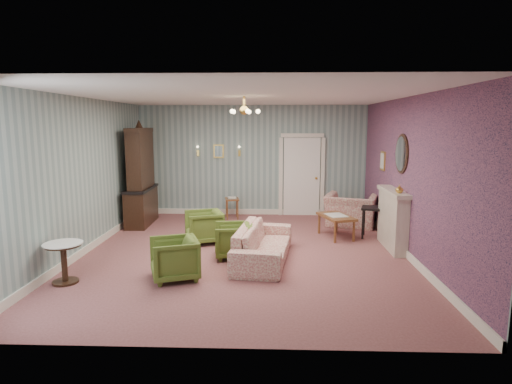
{
  "coord_description": "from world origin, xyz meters",
  "views": [
    {
      "loc": [
        0.5,
        -7.78,
        2.4
      ],
      "look_at": [
        0.2,
        0.4,
        1.1
      ],
      "focal_mm": 29.88,
      "sensor_mm": 36.0,
      "label": 1
    }
  ],
  "objects_px": {
    "side_table_black": "(372,222)",
    "olive_chair_a": "(174,257)",
    "sofa_chintz": "(263,237)",
    "pedestal_table": "(64,263)",
    "olive_chair_b": "(234,239)",
    "wingback_chair": "(351,205)",
    "fireplace": "(393,219)",
    "olive_chair_c": "(204,225)",
    "dresser": "(140,174)",
    "coffee_table": "(336,226)"
  },
  "relations": [
    {
      "from": "side_table_black",
      "to": "olive_chair_a",
      "type": "bearing_deg",
      "value": -144.74
    },
    {
      "from": "sofa_chintz",
      "to": "pedestal_table",
      "type": "xyz_separation_m",
      "value": [
        -3.01,
        -1.22,
        -0.1
      ]
    },
    {
      "from": "olive_chair_b",
      "to": "wingback_chair",
      "type": "xyz_separation_m",
      "value": [
        2.58,
        2.52,
        0.16
      ]
    },
    {
      "from": "fireplace",
      "to": "olive_chair_c",
      "type": "bearing_deg",
      "value": 175.88
    },
    {
      "from": "olive_chair_c",
      "to": "dresser",
      "type": "xyz_separation_m",
      "value": [
        -1.78,
        1.6,
        0.87
      ]
    },
    {
      "from": "olive_chair_a",
      "to": "olive_chair_c",
      "type": "relative_size",
      "value": 0.99
    },
    {
      "from": "fireplace",
      "to": "coffee_table",
      "type": "xyz_separation_m",
      "value": [
        -0.97,
        0.77,
        -0.34
      ]
    },
    {
      "from": "olive_chair_a",
      "to": "coffee_table",
      "type": "xyz_separation_m",
      "value": [
        2.9,
        2.6,
        -0.12
      ]
    },
    {
      "from": "sofa_chintz",
      "to": "side_table_black",
      "type": "height_order",
      "value": "sofa_chintz"
    },
    {
      "from": "olive_chair_c",
      "to": "side_table_black",
      "type": "bearing_deg",
      "value": 79.15
    },
    {
      "from": "sofa_chintz",
      "to": "olive_chair_a",
      "type": "bearing_deg",
      "value": 132.85
    },
    {
      "from": "wingback_chair",
      "to": "side_table_black",
      "type": "bearing_deg",
      "value": 121.47
    },
    {
      "from": "sofa_chintz",
      "to": "side_table_black",
      "type": "bearing_deg",
      "value": -47.85
    },
    {
      "from": "fireplace",
      "to": "sofa_chintz",
      "type": "bearing_deg",
      "value": -161.44
    },
    {
      "from": "wingback_chair",
      "to": "coffee_table",
      "type": "xyz_separation_m",
      "value": [
        -0.51,
        -1.07,
        -0.27
      ]
    },
    {
      "from": "dresser",
      "to": "wingback_chair",
      "type": "bearing_deg",
      "value": -2.19
    },
    {
      "from": "fireplace",
      "to": "dresser",
      "type": "bearing_deg",
      "value": 161.26
    },
    {
      "from": "pedestal_table",
      "to": "olive_chair_a",
      "type": "bearing_deg",
      "value": 8.09
    },
    {
      "from": "olive_chair_a",
      "to": "fireplace",
      "type": "distance_m",
      "value": 4.29
    },
    {
      "from": "olive_chair_c",
      "to": "wingback_chair",
      "type": "height_order",
      "value": "wingback_chair"
    },
    {
      "from": "fireplace",
      "to": "wingback_chair",
      "type": "bearing_deg",
      "value": 103.91
    },
    {
      "from": "coffee_table",
      "to": "side_table_black",
      "type": "height_order",
      "value": "side_table_black"
    },
    {
      "from": "olive_chair_a",
      "to": "pedestal_table",
      "type": "xyz_separation_m",
      "value": [
        -1.64,
        -0.23,
        -0.04
      ]
    },
    {
      "from": "fireplace",
      "to": "side_table_black",
      "type": "distance_m",
      "value": 0.83
    },
    {
      "from": "olive_chair_b",
      "to": "pedestal_table",
      "type": "bearing_deg",
      "value": -67.25
    },
    {
      "from": "olive_chair_c",
      "to": "sofa_chintz",
      "type": "relative_size",
      "value": 0.34
    },
    {
      "from": "olive_chair_b",
      "to": "fireplace",
      "type": "bearing_deg",
      "value": 96.04
    },
    {
      "from": "dresser",
      "to": "side_table_black",
      "type": "bearing_deg",
      "value": -13.73
    },
    {
      "from": "pedestal_table",
      "to": "dresser",
      "type": "bearing_deg",
      "value": 90.0
    },
    {
      "from": "olive_chair_a",
      "to": "sofa_chintz",
      "type": "height_order",
      "value": "sofa_chintz"
    },
    {
      "from": "olive_chair_c",
      "to": "sofa_chintz",
      "type": "height_order",
      "value": "sofa_chintz"
    },
    {
      "from": "fireplace",
      "to": "coffee_table",
      "type": "distance_m",
      "value": 1.29
    },
    {
      "from": "olive_chair_a",
      "to": "wingback_chair",
      "type": "distance_m",
      "value": 5.02
    },
    {
      "from": "wingback_chair",
      "to": "side_table_black",
      "type": "distance_m",
      "value": 1.13
    },
    {
      "from": "side_table_black",
      "to": "pedestal_table",
      "type": "xyz_separation_m",
      "value": [
        -5.3,
        -2.82,
        -0.02
      ]
    },
    {
      "from": "olive_chair_c",
      "to": "wingback_chair",
      "type": "distance_m",
      "value": 3.64
    },
    {
      "from": "olive_chair_c",
      "to": "olive_chair_a",
      "type": "bearing_deg",
      "value": -22.61
    },
    {
      "from": "coffee_table",
      "to": "side_table_black",
      "type": "xyz_separation_m",
      "value": [
        0.76,
        -0.01,
        0.09
      ]
    },
    {
      "from": "sofa_chintz",
      "to": "side_table_black",
      "type": "xyz_separation_m",
      "value": [
        2.29,
        1.6,
        -0.08
      ]
    },
    {
      "from": "wingback_chair",
      "to": "olive_chair_a",
      "type": "bearing_deg",
      "value": 65.7
    },
    {
      "from": "sofa_chintz",
      "to": "fireplace",
      "type": "bearing_deg",
      "value": -64.29
    },
    {
      "from": "sofa_chintz",
      "to": "side_table_black",
      "type": "distance_m",
      "value": 2.79
    },
    {
      "from": "side_table_black",
      "to": "wingback_chair",
      "type": "bearing_deg",
      "value": 102.85
    },
    {
      "from": "olive_chair_a",
      "to": "wingback_chair",
      "type": "relative_size",
      "value": 0.62
    },
    {
      "from": "dresser",
      "to": "pedestal_table",
      "type": "distance_m",
      "value": 4.03
    },
    {
      "from": "wingback_chair",
      "to": "dresser",
      "type": "bearing_deg",
      "value": 18.36
    },
    {
      "from": "coffee_table",
      "to": "dresser",
      "type": "bearing_deg",
      "value": 166.43
    },
    {
      "from": "olive_chair_b",
      "to": "pedestal_table",
      "type": "xyz_separation_m",
      "value": [
        -2.47,
        -1.38,
        -0.03
      ]
    },
    {
      "from": "olive_chair_c",
      "to": "fireplace",
      "type": "height_order",
      "value": "fireplace"
    },
    {
      "from": "olive_chair_a",
      "to": "coffee_table",
      "type": "relative_size",
      "value": 0.76
    }
  ]
}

